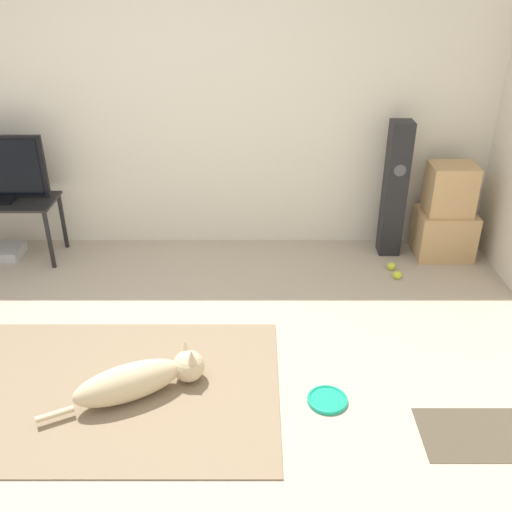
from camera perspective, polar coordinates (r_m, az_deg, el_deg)
ground_plane at (r=3.46m, az=-10.66°, el=-13.98°), size 12.00×12.00×0.00m
wall_back at (r=4.77m, az=-7.85°, el=15.58°), size 8.00×0.06×2.55m
area_rug at (r=3.57m, az=-14.22°, el=-12.81°), size 1.97×1.32×0.01m
dog at (r=3.42m, az=-11.52°, el=-11.97°), size 0.89×0.51×0.25m
frisbee at (r=3.42m, az=7.04°, el=-14.06°), size 0.24×0.24×0.03m
cardboard_box_lower at (r=5.06m, az=18.11°, el=2.18°), size 0.47×0.37×0.39m
cardboard_box_upper at (r=4.89m, az=18.73°, el=6.36°), size 0.36×0.29×0.41m
floor_speaker at (r=4.83m, az=13.56°, el=6.45°), size 0.17×0.18×1.14m
tennis_ball_by_boxes at (r=4.76m, az=13.27°, el=-1.00°), size 0.07×0.07×0.07m
tennis_ball_near_speaker at (r=4.65m, az=13.82°, el=-1.84°), size 0.07×0.07×0.07m
game_console at (r=5.30m, az=-24.00°, el=0.36°), size 0.30×0.27×0.08m
door_mat at (r=3.46m, az=22.58°, el=-16.10°), size 0.80×0.40×0.01m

